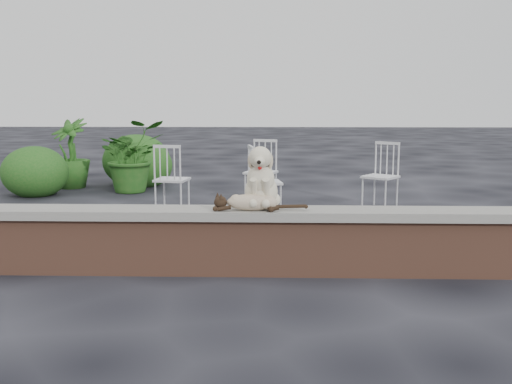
{
  "coord_description": "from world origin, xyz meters",
  "views": [
    {
      "loc": [
        0.64,
        -5.15,
        1.52
      ],
      "look_at": [
        0.48,
        0.2,
        0.7
      ],
      "focal_mm": 41.76,
      "sensor_mm": 36.0,
      "label": 1
    }
  ],
  "objects_px": {
    "potted_plant_b": "(70,153)",
    "dog": "(261,176)",
    "potted_plant_a": "(132,156)",
    "chair_b": "(261,171)",
    "cat": "(252,201)",
    "chair_d": "(380,175)",
    "chair_c": "(172,178)",
    "chair_e": "(265,181)"
  },
  "relations": [
    {
      "from": "chair_c",
      "to": "potted_plant_b",
      "type": "height_order",
      "value": "potted_plant_b"
    },
    {
      "from": "chair_b",
      "to": "potted_plant_b",
      "type": "bearing_deg",
      "value": 177.44
    },
    {
      "from": "potted_plant_a",
      "to": "chair_b",
      "type": "bearing_deg",
      "value": -23.52
    },
    {
      "from": "chair_b",
      "to": "chair_e",
      "type": "bearing_deg",
      "value": -66.12
    },
    {
      "from": "chair_c",
      "to": "cat",
      "type": "bearing_deg",
      "value": 120.62
    },
    {
      "from": "potted_plant_b",
      "to": "chair_d",
      "type": "bearing_deg",
      "value": -20.08
    },
    {
      "from": "chair_b",
      "to": "potted_plant_a",
      "type": "height_order",
      "value": "potted_plant_a"
    },
    {
      "from": "chair_c",
      "to": "chair_b",
      "type": "height_order",
      "value": "same"
    },
    {
      "from": "chair_e",
      "to": "chair_d",
      "type": "xyz_separation_m",
      "value": [
        1.64,
        0.63,
        0.0
      ]
    },
    {
      "from": "dog",
      "to": "potted_plant_b",
      "type": "height_order",
      "value": "potted_plant_b"
    },
    {
      "from": "chair_d",
      "to": "chair_c",
      "type": "distance_m",
      "value": 2.94
    },
    {
      "from": "cat",
      "to": "chair_b",
      "type": "distance_m",
      "value": 3.86
    },
    {
      "from": "cat",
      "to": "chair_b",
      "type": "xyz_separation_m",
      "value": [
        -0.01,
        3.85,
        -0.19
      ]
    },
    {
      "from": "dog",
      "to": "chair_d",
      "type": "xyz_separation_m",
      "value": [
        1.63,
        3.23,
        -0.39
      ]
    },
    {
      "from": "chair_e",
      "to": "potted_plant_b",
      "type": "relative_size",
      "value": 0.77
    },
    {
      "from": "dog",
      "to": "potted_plant_b",
      "type": "xyz_separation_m",
      "value": [
        -3.47,
        5.09,
        -0.25
      ]
    },
    {
      "from": "cat",
      "to": "chair_e",
      "type": "bearing_deg",
      "value": 91.3
    },
    {
      "from": "cat",
      "to": "dog",
      "type": "bearing_deg",
      "value": 64.77
    },
    {
      "from": "chair_c",
      "to": "potted_plant_b",
      "type": "relative_size",
      "value": 0.77
    },
    {
      "from": "chair_e",
      "to": "chair_b",
      "type": "xyz_separation_m",
      "value": [
        -0.08,
        1.1,
        0.0
      ]
    },
    {
      "from": "potted_plant_a",
      "to": "potted_plant_b",
      "type": "relative_size",
      "value": 0.99
    },
    {
      "from": "chair_e",
      "to": "chair_b",
      "type": "height_order",
      "value": "same"
    },
    {
      "from": "dog",
      "to": "chair_b",
      "type": "height_order",
      "value": "dog"
    },
    {
      "from": "chair_e",
      "to": "potted_plant_a",
      "type": "relative_size",
      "value": 0.78
    },
    {
      "from": "chair_c",
      "to": "potted_plant_a",
      "type": "relative_size",
      "value": 0.78
    },
    {
      "from": "dog",
      "to": "potted_plant_a",
      "type": "height_order",
      "value": "potted_plant_a"
    },
    {
      "from": "potted_plant_b",
      "to": "dog",
      "type": "bearing_deg",
      "value": -55.74
    },
    {
      "from": "potted_plant_b",
      "to": "potted_plant_a",
      "type": "bearing_deg",
      "value": -20.12
    },
    {
      "from": "dog",
      "to": "cat",
      "type": "distance_m",
      "value": 0.26
    },
    {
      "from": "cat",
      "to": "potted_plant_b",
      "type": "xyz_separation_m",
      "value": [
        -3.39,
        5.24,
        -0.05
      ]
    },
    {
      "from": "potted_plant_b",
      "to": "chair_e",
      "type": "bearing_deg",
      "value": -35.76
    },
    {
      "from": "chair_d",
      "to": "potted_plant_b",
      "type": "height_order",
      "value": "potted_plant_b"
    },
    {
      "from": "chair_e",
      "to": "potted_plant_a",
      "type": "height_order",
      "value": "potted_plant_a"
    },
    {
      "from": "chair_e",
      "to": "potted_plant_b",
      "type": "xyz_separation_m",
      "value": [
        -3.46,
        2.49,
        0.14
      ]
    },
    {
      "from": "dog",
      "to": "chair_d",
      "type": "bearing_deg",
      "value": 66.08
    },
    {
      "from": "chair_d",
      "to": "potted_plant_a",
      "type": "xyz_separation_m",
      "value": [
        -3.9,
        1.42,
        0.14
      ]
    },
    {
      "from": "chair_d",
      "to": "potted_plant_a",
      "type": "bearing_deg",
      "value": -162.66
    },
    {
      "from": "cat",
      "to": "chair_b",
      "type": "relative_size",
      "value": 1.02
    },
    {
      "from": "chair_c",
      "to": "potted_plant_b",
      "type": "bearing_deg",
      "value": -37.26
    },
    {
      "from": "cat",
      "to": "potted_plant_a",
      "type": "height_order",
      "value": "potted_plant_a"
    },
    {
      "from": "chair_e",
      "to": "chair_d",
      "type": "bearing_deg",
      "value": -78.94
    },
    {
      "from": "chair_e",
      "to": "potted_plant_a",
      "type": "bearing_deg",
      "value": 37.73
    }
  ]
}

